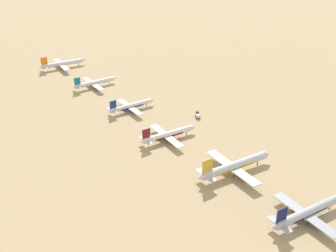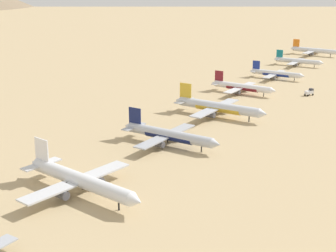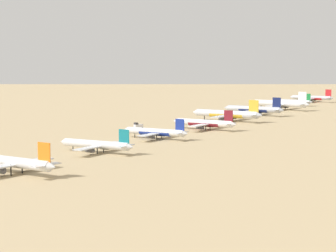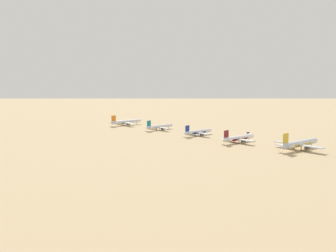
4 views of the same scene
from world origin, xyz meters
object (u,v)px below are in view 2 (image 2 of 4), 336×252
at_px(parked_jet_2, 80,180).
at_px(service_truck, 309,92).
at_px(parked_jet_3, 169,135).
at_px(parked_jet_4, 218,107).
at_px(parked_jet_6, 276,74).
at_px(parked_jet_5, 242,87).
at_px(parked_jet_8, 314,50).
at_px(parked_jet_7, 297,61).

height_order(parked_jet_2, service_truck, parked_jet_2).
relative_size(parked_jet_3, parked_jet_4, 0.92).
distance_m(parked_jet_6, service_truck, 47.14).
relative_size(parked_jet_5, service_truck, 7.18).
xyz_separation_m(parked_jet_2, parked_jet_8, (-42.48, 311.94, -0.83)).
distance_m(parked_jet_2, parked_jet_3, 55.48).
relative_size(parked_jet_6, service_truck, 6.62).
height_order(parked_jet_2, parked_jet_3, parked_jet_2).
distance_m(parked_jet_5, parked_jet_7, 103.67).
xyz_separation_m(parked_jet_7, parked_jet_8, (-8.51, 55.10, 0.44)).
xyz_separation_m(parked_jet_3, parked_jet_6, (-21.23, 148.30, -0.81)).
bearing_deg(parked_jet_8, parked_jet_7, -81.22).
relative_size(parked_jet_2, parked_jet_3, 1.11).
height_order(parked_jet_4, parked_jet_6, parked_jet_4).
xyz_separation_m(parked_jet_2, parked_jet_3, (-5.49, 55.21, -0.55)).
bearing_deg(parked_jet_5, service_truck, 29.07).
bearing_deg(service_truck, parked_jet_8, 109.95).
relative_size(parked_jet_2, parked_jet_6, 1.36).
relative_size(parked_jet_3, parked_jet_6, 1.22).
relative_size(parked_jet_6, parked_jet_8, 0.89).
height_order(parked_jet_5, parked_jet_8, parked_jet_8).
xyz_separation_m(parked_jet_2, parked_jet_6, (-26.72, 203.51, -1.36)).
relative_size(parked_jet_2, parked_jet_7, 1.34).
bearing_deg(parked_jet_2, parked_jet_3, 95.68).
bearing_deg(parked_jet_8, parked_jet_3, -81.80).
bearing_deg(parked_jet_6, parked_jet_7, 97.74).
height_order(parked_jet_2, parked_jet_7, parked_jet_2).
xyz_separation_m(parked_jet_4, parked_jet_8, (-31.20, 208.22, -0.64)).
bearing_deg(parked_jet_5, parked_jet_3, -78.87).
distance_m(parked_jet_2, parked_jet_6, 205.26).
distance_m(parked_jet_5, parked_jet_6, 49.97).
bearing_deg(parked_jet_5, parked_jet_4, -74.78).
bearing_deg(parked_jet_7, parked_jet_4, -81.57).
bearing_deg(parked_jet_8, parked_jet_6, -81.73).
bearing_deg(parked_jet_7, parked_jet_2, -82.46).
bearing_deg(parked_jet_3, parked_jet_7, 98.04).
bearing_deg(parked_jet_3, parked_jet_5, 101.13).
bearing_deg(parked_jet_5, parked_jet_8, 96.35).
xyz_separation_m(parked_jet_3, service_truck, (13.81, 116.81, -2.33)).
distance_m(parked_jet_6, parked_jet_8, 109.57).
height_order(parked_jet_5, parked_jet_7, parked_jet_5).
relative_size(parked_jet_3, parked_jet_7, 1.21).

